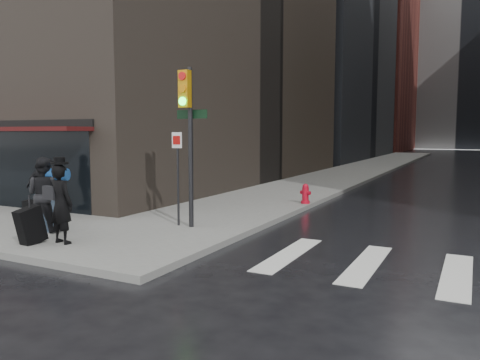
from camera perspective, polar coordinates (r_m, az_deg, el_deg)
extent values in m
plane|color=black|center=(10.89, -13.65, -7.87)|extent=(140.00, 140.00, 0.00)
cube|color=slate|center=(35.78, 15.65, 1.60)|extent=(4.00, 50.00, 0.15)
cube|color=silver|center=(9.97, 5.99, -8.97)|extent=(0.50, 3.00, 0.01)
cube|color=silver|center=(9.54, 15.14, -9.81)|extent=(0.50, 3.00, 0.01)
cube|color=silver|center=(9.37, 24.92, -10.45)|extent=(0.50, 3.00, 0.01)
cube|color=maroon|center=(73.55, 11.19, 13.83)|extent=(22.00, 20.00, 26.00)
cube|color=slate|center=(87.07, 26.77, 14.05)|extent=(40.00, 12.00, 32.00)
cube|color=black|center=(17.22, -27.19, 1.34)|extent=(8.00, 0.12, 2.60)
imported|color=black|center=(10.79, -20.98, -2.74)|extent=(0.66, 0.46, 1.72)
cylinder|color=black|center=(10.70, -21.15, 1.93)|extent=(0.37, 0.37, 0.05)
cylinder|color=black|center=(10.70, -21.16, 2.25)|extent=(0.23, 0.23, 0.14)
cube|color=black|center=(10.95, -22.17, -1.45)|extent=(0.38, 0.15, 0.30)
cube|color=black|center=(11.05, -24.19, -5.09)|extent=(0.34, 0.69, 0.87)
cylinder|color=black|center=(10.98, -24.28, -2.73)|extent=(0.03, 0.03, 0.40)
imported|color=black|center=(12.25, -22.77, -1.64)|extent=(0.99, 0.84, 1.81)
cube|color=black|center=(12.71, -23.69, -3.07)|extent=(0.59, 0.39, 0.34)
cylinder|color=navy|center=(12.12, -21.39, 0.63)|extent=(0.61, 0.46, 0.29)
imported|color=black|center=(14.39, -22.78, -0.78)|extent=(1.09, 0.80, 1.72)
cylinder|color=black|center=(11.82, -6.04, 3.87)|extent=(0.12, 0.12, 4.00)
cube|color=#CB8A0D|center=(11.68, -6.75, 10.96)|extent=(0.29, 0.19, 0.90)
cylinder|color=red|center=(11.63, -7.06, 12.47)|extent=(0.20, 0.06, 0.20)
cylinder|color=orange|center=(11.60, -7.04, 11.00)|extent=(0.20, 0.06, 0.20)
cylinder|color=#19E533|center=(11.58, -7.02, 9.52)|extent=(0.20, 0.06, 0.20)
cylinder|color=black|center=(12.11, -7.56, 0.10)|extent=(0.06, 0.06, 2.40)
cube|color=white|center=(12.03, -7.70, 4.84)|extent=(0.30, 0.03, 0.40)
cube|color=black|center=(11.89, -5.88, 7.98)|extent=(0.90, 0.06, 0.22)
cylinder|color=#B80B1F|center=(16.04, 7.97, -2.68)|extent=(0.30, 0.30, 0.09)
cylinder|color=#B80B1F|center=(16.01, 7.98, -1.87)|extent=(0.22, 0.22, 0.55)
sphere|color=#B80B1F|center=(15.97, 7.99, -0.81)|extent=(0.20, 0.20, 0.20)
cylinder|color=#B80B1F|center=(15.99, 7.98, -1.54)|extent=(0.39, 0.24, 0.13)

